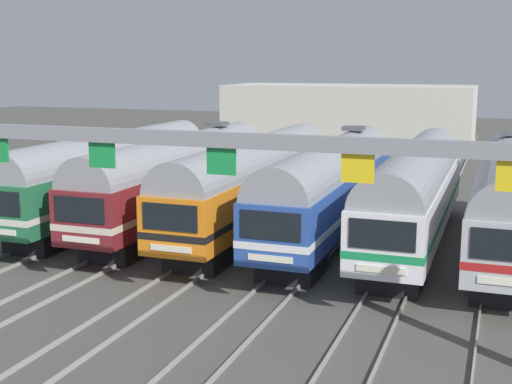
# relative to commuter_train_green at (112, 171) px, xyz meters

# --- Properties ---
(ground_plane) EXTENTS (160.00, 160.00, 0.00)m
(ground_plane) POSITION_rel_commuter_train_green_xyz_m (10.00, 0.01, -2.69)
(ground_plane) COLOR #4C4944
(track_bed) EXTENTS (21.51, 70.00, 0.15)m
(track_bed) POSITION_rel_commuter_train_green_xyz_m (10.00, 17.01, -2.61)
(track_bed) COLOR gray
(track_bed) RESTS_ON ground
(commuter_train_green) EXTENTS (2.88, 18.06, 4.77)m
(commuter_train_green) POSITION_rel_commuter_train_green_xyz_m (0.00, 0.00, 0.00)
(commuter_train_green) COLOR #236B42
(commuter_train_green) RESTS_ON ground
(commuter_train_maroon) EXTENTS (2.88, 18.06, 5.05)m
(commuter_train_maroon) POSITION_rel_commuter_train_green_xyz_m (4.00, 0.00, 0.00)
(commuter_train_maroon) COLOR maroon
(commuter_train_maroon) RESTS_ON ground
(commuter_train_orange) EXTENTS (2.88, 18.06, 4.77)m
(commuter_train_orange) POSITION_rel_commuter_train_green_xyz_m (8.00, 0.00, 0.00)
(commuter_train_orange) COLOR orange
(commuter_train_orange) RESTS_ON ground
(commuter_train_blue) EXTENTS (2.88, 18.06, 5.05)m
(commuter_train_blue) POSITION_rel_commuter_train_green_xyz_m (12.01, 0.00, 0.00)
(commuter_train_blue) COLOR #284C9E
(commuter_train_blue) RESTS_ON ground
(commuter_train_white) EXTENTS (2.88, 18.06, 4.77)m
(commuter_train_white) POSITION_rel_commuter_train_green_xyz_m (16.01, 0.00, 0.00)
(commuter_train_white) COLOR white
(commuter_train_white) RESTS_ON ground
(commuter_train_stainless) EXTENTS (2.88, 18.06, 5.05)m
(commuter_train_stainless) POSITION_rel_commuter_train_green_xyz_m (20.01, 0.00, 0.00)
(commuter_train_stainless) COLOR #B2B5BA
(commuter_train_stainless) RESTS_ON ground
(catenary_gantry) EXTENTS (25.25, 0.44, 6.97)m
(catenary_gantry) POSITION_rel_commuter_train_green_xyz_m (10.00, -13.49, 2.65)
(catenary_gantry) COLOR gray
(catenary_gantry) RESTS_ON ground
(maintenance_building) EXTENTS (24.97, 10.00, 6.11)m
(maintenance_building) POSITION_rel_commuter_train_green_xyz_m (4.31, 39.37, 0.37)
(maintenance_building) COLOR beige
(maintenance_building) RESTS_ON ground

